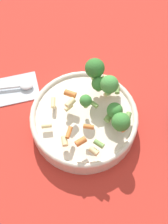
% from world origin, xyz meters
% --- Properties ---
extents(ground_plane, '(3.00, 3.00, 0.00)m').
position_xyz_m(ground_plane, '(0.00, 0.00, 0.00)').
color(ground_plane, '#B72D23').
extents(bowl, '(0.26, 0.26, 0.05)m').
position_xyz_m(bowl, '(0.00, 0.00, 0.03)').
color(bowl, beige).
rests_on(bowl, ground_plane).
extents(pasta_salad, '(0.21, 0.20, 0.09)m').
position_xyz_m(pasta_salad, '(0.05, -0.02, 0.10)').
color(pasta_salad, '#8CB766').
rests_on(pasta_salad, bowl).
extents(napkin, '(0.16, 0.15, 0.01)m').
position_xyz_m(napkin, '(-0.05, 0.21, 0.00)').
color(napkin, '#B2BCC6').
rests_on(napkin, ground_plane).
extents(spoon, '(0.13, 0.11, 0.01)m').
position_xyz_m(spoon, '(-0.05, 0.21, 0.01)').
color(spoon, silver).
rests_on(spoon, napkin).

